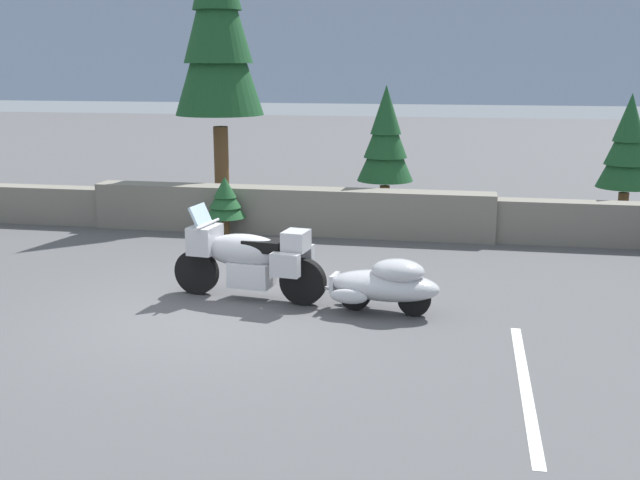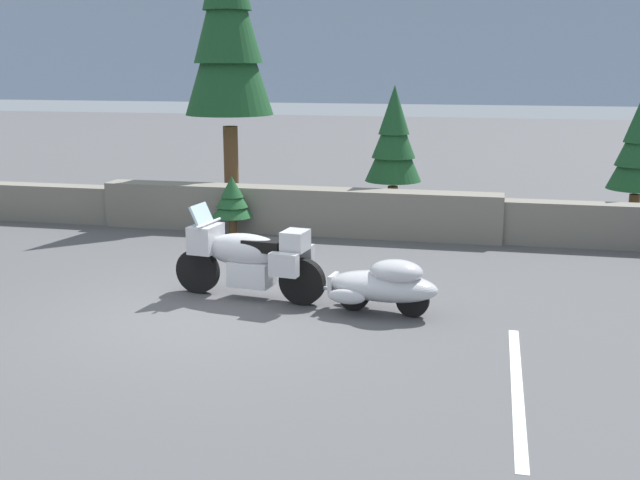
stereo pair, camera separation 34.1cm
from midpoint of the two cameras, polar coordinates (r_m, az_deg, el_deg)
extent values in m
plane|color=#4C4C4F|center=(10.52, -7.97, -5.55)|extent=(80.00, 80.00, 0.00)
cube|color=slate|center=(15.34, -1.08, 2.20)|extent=(8.00, 0.58, 0.91)
cube|color=#8C9EB7|center=(104.81, 11.03, 15.27)|extent=(240.00, 80.00, 16.00)
cylinder|color=black|center=(11.47, -8.17, -2.27)|extent=(0.67, 0.23, 0.66)
cylinder|color=black|center=(10.80, -0.42, -3.08)|extent=(0.67, 0.23, 0.66)
cube|color=silver|center=(11.08, -4.18, -2.45)|extent=(0.65, 0.52, 0.36)
ellipsoid|color=#B2B2B7|center=(11.03, -4.68, -0.74)|extent=(1.25, 0.59, 0.48)
cube|color=#B2B2B7|center=(11.28, -7.57, 0.11)|extent=(0.43, 0.56, 0.40)
cube|color=#9EB7C6|center=(11.23, -7.85, 1.77)|extent=(0.24, 0.46, 0.34)
cube|color=black|center=(10.89, -3.26, -0.36)|extent=(0.60, 0.43, 0.16)
cube|color=#B2B2B7|center=(10.69, -0.93, -0.04)|extent=(0.37, 0.44, 0.28)
cube|color=#B2B2B7|center=(10.51, -1.76, -1.86)|extent=(0.42, 0.21, 0.32)
cube|color=#B2B2B7|center=(11.05, -0.60, -1.11)|extent=(0.42, 0.21, 0.32)
cylinder|color=silver|center=(11.21, -7.38, 1.24)|extent=(0.13, 0.70, 0.04)
cylinder|color=silver|center=(11.38, -7.98, -1.08)|extent=(0.26, 0.10, 0.54)
cylinder|color=black|center=(10.60, 3.43, -4.04)|extent=(0.45, 0.16, 0.44)
cylinder|color=black|center=(10.41, 7.79, -4.47)|extent=(0.45, 0.16, 0.44)
ellipsoid|color=#B2B2B7|center=(10.45, 5.61, -3.42)|extent=(1.58, 0.87, 0.40)
ellipsoid|color=#B2B2B7|center=(10.35, 6.60, -2.34)|extent=(0.79, 0.65, 0.32)
cube|color=silver|center=(10.65, 1.91, -3.16)|extent=(0.10, 0.33, 0.24)
ellipsoid|color=#B2B2B7|center=(10.29, 2.92, -4.21)|extent=(0.53, 0.21, 0.20)
ellipsoid|color=#B2B2B7|center=(10.88, 3.92, -3.28)|extent=(0.53, 0.21, 0.20)
cylinder|color=silver|center=(10.80, -0.07, -3.43)|extent=(0.70, 0.14, 0.05)
cylinder|color=brown|center=(17.56, -6.01, 5.20)|extent=(0.33, 0.33, 1.94)
cone|color=#194723|center=(17.41, -6.23, 14.22)|extent=(1.95, 1.95, 3.06)
cylinder|color=brown|center=(16.12, 5.97, 2.52)|extent=(0.21, 0.21, 0.83)
cone|color=#194723|center=(15.95, 6.07, 6.71)|extent=(1.16, 1.16, 1.32)
cone|color=#194723|center=(15.91, 6.10, 8.13)|extent=(0.90, 0.90, 1.15)
cone|color=#194723|center=(15.88, 6.14, 9.55)|extent=(0.64, 0.64, 0.99)
cylinder|color=brown|center=(16.54, 22.66, 1.78)|extent=(0.21, 0.21, 0.79)
cone|color=#194723|center=(16.38, 23.00, 5.66)|extent=(1.13, 1.13, 1.25)
cone|color=#194723|center=(16.35, 23.11, 6.97)|extent=(0.87, 0.87, 1.10)
cylinder|color=brown|center=(15.19, -5.81, 0.93)|extent=(0.16, 0.16, 0.34)
cone|color=#1E5128|center=(15.10, -5.85, 2.73)|extent=(0.80, 0.80, 0.54)
cone|color=#1E5128|center=(15.07, -5.87, 3.33)|extent=(0.62, 0.62, 0.47)
cone|color=#1E5128|center=(15.05, -5.88, 3.94)|extent=(0.44, 0.44, 0.40)
cube|color=silver|center=(8.51, 15.48, -10.44)|extent=(0.12, 3.60, 0.01)
camera|label=1|loc=(0.17, -89.11, 0.20)|focal=43.35mm
camera|label=2|loc=(0.17, 90.89, -0.20)|focal=43.35mm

